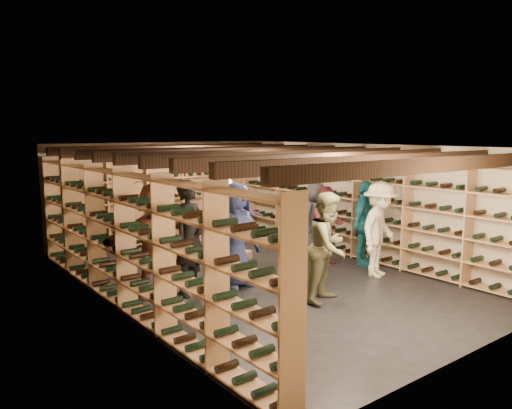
{
  "coord_description": "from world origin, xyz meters",
  "views": [
    {
      "loc": [
        -5.44,
        -6.96,
        2.67
      ],
      "look_at": [
        0.03,
        0.2,
        1.34
      ],
      "focal_mm": 35.0,
      "sensor_mm": 36.0,
      "label": 1
    }
  ],
  "objects_px": {
    "person_3": "(380,229)",
    "crate_stack_right": "(176,253)",
    "person_6": "(235,235)",
    "person_2": "(329,247)",
    "person_5": "(156,240)",
    "person_9": "(220,226)",
    "person_4": "(364,223)",
    "person_1": "(190,238)",
    "crate_loose": "(239,256)",
    "person_8": "(327,226)",
    "person_12": "(315,217)",
    "person_7": "(290,238)",
    "crate_stack_left": "(211,240)",
    "person_11": "(223,220)"
  },
  "relations": [
    {
      "from": "person_2",
      "to": "person_8",
      "type": "distance_m",
      "value": 2.14
    },
    {
      "from": "person_2",
      "to": "person_7",
      "type": "bearing_deg",
      "value": 54.58
    },
    {
      "from": "person_3",
      "to": "person_4",
      "type": "relative_size",
      "value": 1.03
    },
    {
      "from": "person_8",
      "to": "person_7",
      "type": "bearing_deg",
      "value": -160.1
    },
    {
      "from": "person_2",
      "to": "person_6",
      "type": "bearing_deg",
      "value": 96.75
    },
    {
      "from": "crate_loose",
      "to": "person_7",
      "type": "bearing_deg",
      "value": -89.23
    },
    {
      "from": "person_4",
      "to": "person_6",
      "type": "relative_size",
      "value": 0.94
    },
    {
      "from": "crate_loose",
      "to": "person_1",
      "type": "relative_size",
      "value": 0.26
    },
    {
      "from": "crate_stack_right",
      "to": "person_8",
      "type": "xyz_separation_m",
      "value": [
        2.41,
        -1.81,
        0.54
      ]
    },
    {
      "from": "person_8",
      "to": "person_12",
      "type": "distance_m",
      "value": 1.11
    },
    {
      "from": "crate_stack_right",
      "to": "person_3",
      "type": "xyz_separation_m",
      "value": [
        2.64,
        -2.93,
        0.62
      ]
    },
    {
      "from": "crate_loose",
      "to": "person_9",
      "type": "distance_m",
      "value": 1.39
    },
    {
      "from": "person_1",
      "to": "crate_stack_right",
      "type": "bearing_deg",
      "value": 47.18
    },
    {
      "from": "person_3",
      "to": "person_4",
      "type": "bearing_deg",
      "value": 44.48
    },
    {
      "from": "crate_loose",
      "to": "person_6",
      "type": "xyz_separation_m",
      "value": [
        -1.09,
        -1.43,
        0.82
      ]
    },
    {
      "from": "person_12",
      "to": "person_8",
      "type": "bearing_deg",
      "value": -134.64
    },
    {
      "from": "person_1",
      "to": "person_8",
      "type": "relative_size",
      "value": 1.2
    },
    {
      "from": "person_6",
      "to": "person_2",
      "type": "bearing_deg",
      "value": -68.64
    },
    {
      "from": "person_1",
      "to": "person_3",
      "type": "xyz_separation_m",
      "value": [
        3.3,
        -1.19,
        -0.07
      ]
    },
    {
      "from": "person_2",
      "to": "person_3",
      "type": "height_order",
      "value": "person_3"
    },
    {
      "from": "person_4",
      "to": "person_9",
      "type": "relative_size",
      "value": 0.91
    },
    {
      "from": "person_11",
      "to": "person_1",
      "type": "bearing_deg",
      "value": -137.39
    },
    {
      "from": "person_7",
      "to": "person_3",
      "type": "bearing_deg",
      "value": -25.12
    },
    {
      "from": "person_1",
      "to": "person_2",
      "type": "height_order",
      "value": "person_1"
    },
    {
      "from": "person_5",
      "to": "person_9",
      "type": "relative_size",
      "value": 1.0
    },
    {
      "from": "person_9",
      "to": "person_6",
      "type": "bearing_deg",
      "value": -108.43
    },
    {
      "from": "person_11",
      "to": "crate_stack_right",
      "type": "bearing_deg",
      "value": 155.56
    },
    {
      "from": "person_4",
      "to": "person_1",
      "type": "bearing_deg",
      "value": 149.64
    },
    {
      "from": "person_8",
      "to": "person_11",
      "type": "relative_size",
      "value": 0.89
    },
    {
      "from": "person_9",
      "to": "person_3",
      "type": "bearing_deg",
      "value": -44.03
    },
    {
      "from": "person_1",
      "to": "person_5",
      "type": "bearing_deg",
      "value": 127.46
    },
    {
      "from": "person_12",
      "to": "person_3",
      "type": "bearing_deg",
      "value": -112.32
    },
    {
      "from": "person_1",
      "to": "person_7",
      "type": "relative_size",
      "value": 1.28
    },
    {
      "from": "person_5",
      "to": "person_3",
      "type": "bearing_deg",
      "value": -11.59
    },
    {
      "from": "person_5",
      "to": "person_12",
      "type": "height_order",
      "value": "person_5"
    },
    {
      "from": "person_6",
      "to": "person_8",
      "type": "bearing_deg",
      "value": -4.28
    },
    {
      "from": "person_3",
      "to": "person_12",
      "type": "xyz_separation_m",
      "value": [
        0.36,
        2.06,
        -0.1
      ]
    },
    {
      "from": "person_2",
      "to": "crate_loose",
      "type": "bearing_deg",
      "value": 63.3
    },
    {
      "from": "person_2",
      "to": "person_4",
      "type": "height_order",
      "value": "person_2"
    },
    {
      "from": "crate_loose",
      "to": "person_1",
      "type": "bearing_deg",
      "value": -145.45
    },
    {
      "from": "person_4",
      "to": "person_7",
      "type": "xyz_separation_m",
      "value": [
        -1.72,
        0.24,
        -0.11
      ]
    },
    {
      "from": "person_5",
      "to": "person_12",
      "type": "relative_size",
      "value": 1.2
    },
    {
      "from": "person_2",
      "to": "person_4",
      "type": "bearing_deg",
      "value": 7.43
    },
    {
      "from": "person_9",
      "to": "person_1",
      "type": "bearing_deg",
      "value": -151.05
    },
    {
      "from": "person_3",
      "to": "person_12",
      "type": "height_order",
      "value": "person_3"
    },
    {
      "from": "crate_loose",
      "to": "person_8",
      "type": "distance_m",
      "value": 1.94
    },
    {
      "from": "person_3",
      "to": "crate_stack_right",
      "type": "bearing_deg",
      "value": 114.45
    },
    {
      "from": "crate_stack_left",
      "to": "person_7",
      "type": "relative_size",
      "value": 0.46
    },
    {
      "from": "person_3",
      "to": "person_6",
      "type": "relative_size",
      "value": 0.97
    },
    {
      "from": "person_5",
      "to": "person_6",
      "type": "xyz_separation_m",
      "value": [
        1.29,
        -0.39,
        -0.02
      ]
    }
  ]
}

